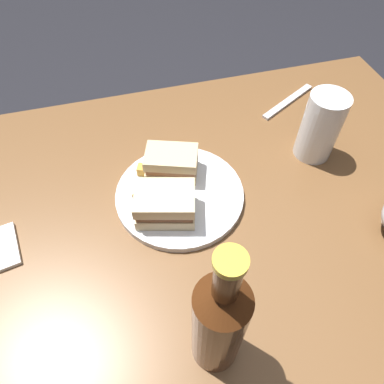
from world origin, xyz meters
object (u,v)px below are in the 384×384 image
object	(u,v)px
plate	(180,195)
sandwich_half_left	(172,163)
pint_glass	(319,130)
fork	(288,101)
cider_bottle	(219,323)
sandwich_half_right	(165,204)

from	to	relation	value
plate	sandwich_half_left	xyz separation A→B (m)	(0.00, -0.05, 0.03)
pint_glass	fork	distance (m)	0.18
sandwich_half_left	cider_bottle	xyz separation A→B (m)	(0.02, 0.34, 0.07)
plate	cider_bottle	bearing A→B (deg)	86.16
plate	fork	distance (m)	0.39
plate	sandwich_half_left	distance (m)	0.06
fork	cider_bottle	bearing A→B (deg)	26.54
pint_glass	sandwich_half_right	bearing A→B (deg)	13.89
sandwich_half_left	fork	bearing A→B (deg)	-154.31
sandwich_half_right	cider_bottle	xyz separation A→B (m)	(-0.02, 0.24, 0.07)
sandwich_half_right	pint_glass	xyz separation A→B (m)	(-0.34, -0.08, 0.02)
fork	sandwich_half_left	bearing A→B (deg)	-2.82
sandwich_half_right	fork	size ratio (longest dim) A/B	0.67
sandwich_half_right	cider_bottle	distance (m)	0.25
cider_bottle	fork	size ratio (longest dim) A/B	1.56
sandwich_half_right	pint_glass	bearing A→B (deg)	-166.11
sandwich_half_left	pint_glass	size ratio (longest dim) A/B	0.80
pint_glass	sandwich_half_left	bearing A→B (deg)	-2.14
plate	pint_glass	world-z (taller)	pint_glass
cider_bottle	plate	bearing A→B (deg)	-93.84
pint_glass	cider_bottle	world-z (taller)	cider_bottle
plate	pint_glass	xyz separation A→B (m)	(-0.30, -0.04, 0.06)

